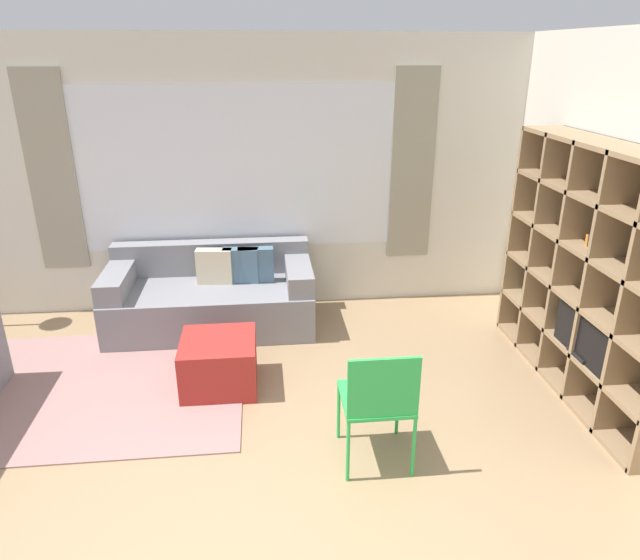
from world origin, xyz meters
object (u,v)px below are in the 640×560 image
object	(u,v)px
shelving_unit	(594,275)
ottoman	(219,363)
couch_main	(213,297)
folding_chair	(379,397)

from	to	relation	value
shelving_unit	ottoman	distance (m)	2.98
shelving_unit	couch_main	size ratio (longest dim) A/B	1.12
couch_main	ottoman	xyz separation A→B (m)	(0.12, -1.13, -0.10)
ottoman	folding_chair	world-z (taller)	folding_chair
shelving_unit	couch_main	bearing A→B (deg)	155.03
couch_main	ottoman	world-z (taller)	couch_main
ottoman	folding_chair	distance (m)	1.55
shelving_unit	ottoman	bearing A→B (deg)	174.61
folding_chair	couch_main	bearing A→B (deg)	-61.55
shelving_unit	couch_main	xyz separation A→B (m)	(-3.00, 1.40, -0.65)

